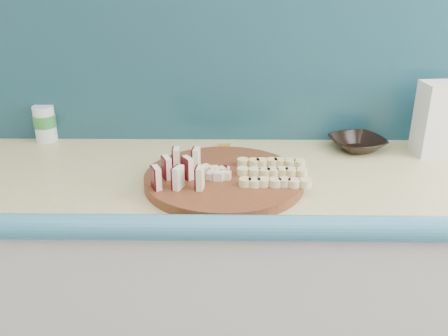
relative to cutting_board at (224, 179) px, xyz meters
The scene contains 10 objects.
kitchen_counter 0.47m from the cutting_board, 97.57° to the left, with size 2.20×0.63×0.91m.
backsplash 0.43m from the cutting_board, 91.44° to the left, with size 2.20×0.02×0.50m, color teal.
cutting_board is the anchor object (origin of this frame).
apple_wedges 0.12m from the cutting_board, 165.46° to the right, with size 0.13×0.16×0.06m.
apple_chunks 0.04m from the cutting_board, behind, with size 0.07×0.07×0.02m.
banana_slices 0.13m from the cutting_board, ahead, with size 0.19×0.16×0.02m.
brown_bowl 0.49m from the cutting_board, 31.97° to the left, with size 0.16×0.16×0.04m, color black.
flour_bag 0.69m from the cutting_board, 19.62° to the left, with size 0.13×0.09×0.22m, color silver.
canister 0.67m from the cutting_board, 150.71° to the left, with size 0.07×0.07×0.12m.
banana_peel 0.18m from the cutting_board, 91.42° to the left, with size 0.25×0.21×0.01m.
Camera 1 is at (0.12, 0.23, 1.48)m, focal length 40.00 mm.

